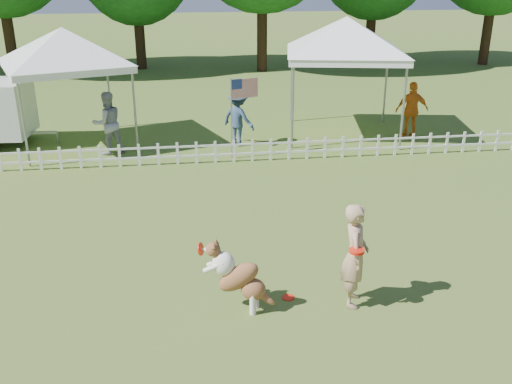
# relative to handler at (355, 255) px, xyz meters

# --- Properties ---
(ground) EXTENTS (120.00, 120.00, 0.00)m
(ground) POSITION_rel_handler_xyz_m (-1.42, 0.10, -0.83)
(ground) COLOR #415D1D
(ground) RESTS_ON ground
(picket_fence) EXTENTS (22.00, 0.08, 0.60)m
(picket_fence) POSITION_rel_handler_xyz_m (-1.42, 7.10, -0.53)
(picket_fence) COLOR white
(picket_fence) RESTS_ON ground
(handler) EXTENTS (0.54, 0.69, 1.67)m
(handler) POSITION_rel_handler_xyz_m (0.00, 0.00, 0.00)
(handler) COLOR tan
(handler) RESTS_ON ground
(dog) EXTENTS (1.12, 0.71, 1.10)m
(dog) POSITION_rel_handler_xyz_m (-1.76, 0.05, -0.29)
(dog) COLOR brown
(dog) RESTS_ON ground
(frisbee_on_turf) EXTENTS (0.25, 0.25, 0.02)m
(frisbee_on_turf) POSITION_rel_handler_xyz_m (-0.97, 0.25, -0.82)
(frisbee_on_turf) COLOR red
(frisbee_on_turf) RESTS_ON ground
(canopy_tent_left) EXTENTS (4.06, 4.06, 3.28)m
(canopy_tent_left) POSITION_rel_handler_xyz_m (-5.67, 9.30, 0.81)
(canopy_tent_left) COLOR white
(canopy_tent_left) RESTS_ON ground
(canopy_tent_right) EXTENTS (3.91, 3.91, 3.47)m
(canopy_tent_right) POSITION_rel_handler_xyz_m (2.40, 9.36, 0.90)
(canopy_tent_right) COLOR white
(canopy_tent_right) RESTS_ON ground
(flag_pole) EXTENTS (0.82, 0.37, 2.20)m
(flag_pole) POSITION_rel_handler_xyz_m (-1.20, 7.41, 0.27)
(flag_pole) COLOR gray
(flag_pole) RESTS_ON ground
(spectator_a) EXTENTS (1.04, 0.95, 1.75)m
(spectator_a) POSITION_rel_handler_xyz_m (-4.55, 8.30, 0.04)
(spectator_a) COLOR #9C9BA1
(spectator_a) RESTS_ON ground
(spectator_b) EXTENTS (1.17, 1.16, 1.62)m
(spectator_b) POSITION_rel_handler_xyz_m (-0.89, 8.62, -0.02)
(spectator_b) COLOR navy
(spectator_b) RESTS_ON ground
(spectator_c) EXTENTS (1.02, 0.48, 1.71)m
(spectator_c) POSITION_rel_handler_xyz_m (4.40, 8.75, 0.02)
(spectator_c) COLOR orange
(spectator_c) RESTS_ON ground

